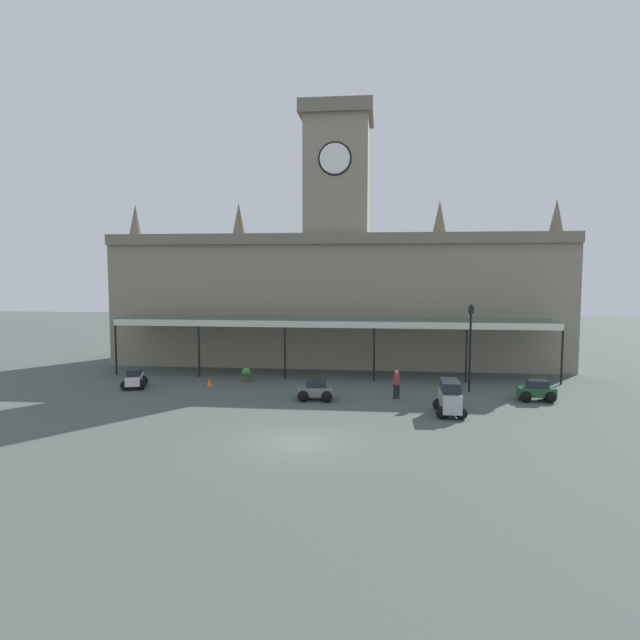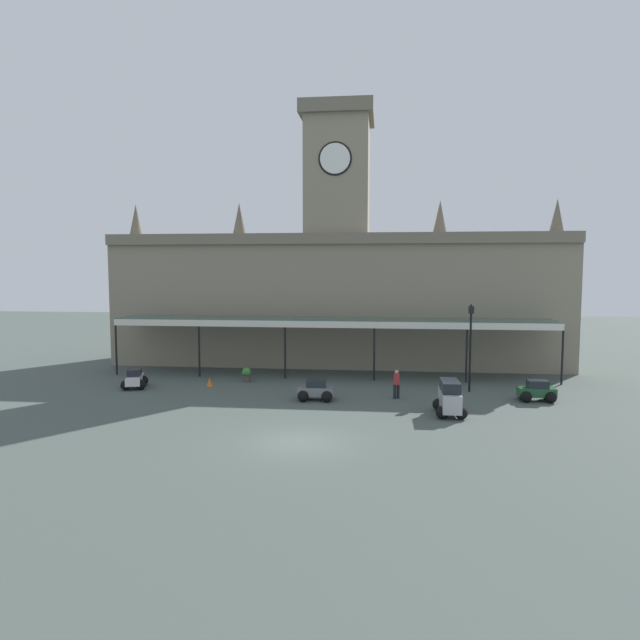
# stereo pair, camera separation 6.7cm
# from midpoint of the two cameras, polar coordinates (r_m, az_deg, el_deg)

# --- Properties ---
(ground_plane) EXTENTS (140.00, 140.00, 0.00)m
(ground_plane) POSITION_cam_midpoint_polar(r_m,az_deg,el_deg) (24.83, -2.19, -12.29)
(ground_plane) COLOR #45504A
(station_building) EXTENTS (34.85, 6.24, 19.83)m
(station_building) POSITION_cam_midpoint_polar(r_m,az_deg,el_deg) (44.23, 1.83, 3.40)
(station_building) COLOR gray
(station_building) RESTS_ON ground
(entrance_canopy) EXTENTS (30.46, 3.26, 4.04)m
(entrance_canopy) POSITION_cam_midpoint_polar(r_m,az_deg,el_deg) (39.05, 1.18, -0.07)
(entrance_canopy) COLOR #38564C
(entrance_canopy) RESTS_ON ground
(car_white_sedan) EXTENTS (1.88, 2.22, 1.19)m
(car_white_sedan) POSITION_cam_midpoint_polar(r_m,az_deg,el_deg) (37.45, -18.26, -5.79)
(car_white_sedan) COLOR silver
(car_white_sedan) RESTS_ON ground
(car_grey_sedan) EXTENTS (2.09, 1.58, 1.19)m
(car_grey_sedan) POSITION_cam_midpoint_polar(r_m,az_deg,el_deg) (32.28, -0.38, -7.27)
(car_grey_sedan) COLOR slate
(car_grey_sedan) RESTS_ON ground
(car_silver_van) EXTENTS (1.60, 2.41, 1.77)m
(car_silver_van) POSITION_cam_midpoint_polar(r_m,az_deg,el_deg) (29.81, 13.10, -7.84)
(car_silver_van) COLOR #B2B5BA
(car_silver_van) RESTS_ON ground
(car_green_sedan) EXTENTS (2.05, 1.52, 1.19)m
(car_green_sedan) POSITION_cam_midpoint_polar(r_m,az_deg,el_deg) (34.36, 21.19, -6.85)
(car_green_sedan) COLOR #1E512D
(car_green_sedan) RESTS_ON ground
(pedestrian_beside_cars) EXTENTS (0.37, 0.34, 1.67)m
(pedestrian_beside_cars) POSITION_cam_midpoint_polar(r_m,az_deg,el_deg) (32.89, 7.83, -6.36)
(pedestrian_beside_cars) COLOR black
(pedestrian_beside_cars) RESTS_ON ground
(victorian_lamppost) EXTENTS (0.30, 0.30, 5.37)m
(victorian_lamppost) POSITION_cam_midpoint_polar(r_m,az_deg,el_deg) (35.18, 15.09, -1.79)
(victorian_lamppost) COLOR black
(victorian_lamppost) RESTS_ON ground
(traffic_cone) EXTENTS (0.40, 0.40, 0.56)m
(traffic_cone) POSITION_cam_midpoint_polar(r_m,az_deg,el_deg) (36.81, -11.09, -6.17)
(traffic_cone) COLOR orange
(traffic_cone) RESTS_ON ground
(planter_forecourt_centre) EXTENTS (0.60, 0.60, 0.96)m
(planter_forecourt_centre) POSITION_cam_midpoint_polar(r_m,az_deg,el_deg) (37.73, -7.42, -5.52)
(planter_forecourt_centre) COLOR #47423D
(planter_forecourt_centre) RESTS_ON ground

